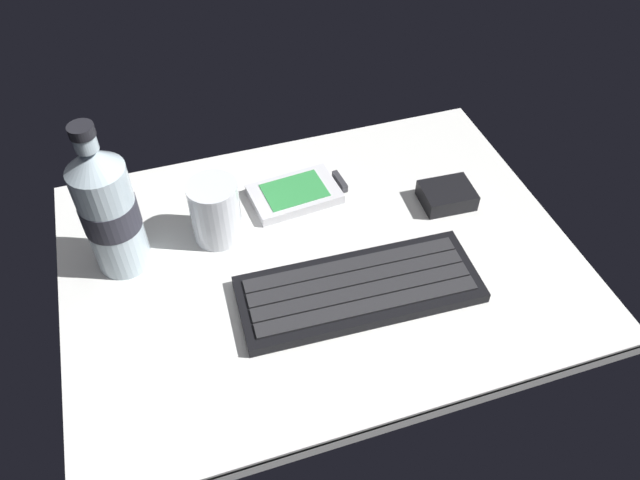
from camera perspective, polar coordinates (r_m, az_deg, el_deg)
ground_plane at (r=79.16cm, az=0.05°, el=-2.10°), size 64.00×48.00×2.80cm
keyboard at (r=74.23cm, az=3.65°, el=-4.53°), size 29.41×12.14×1.70cm
handheld_device at (r=85.98cm, az=-1.94°, el=4.37°), size 13.29×8.72×1.50cm
juice_cup at (r=79.53cm, az=-9.62°, el=2.46°), size 6.40×6.40×8.50cm
water_bottle at (r=75.68cm, az=-18.99°, el=2.71°), size 6.73×6.73×20.80cm
charger_block at (r=86.64cm, az=11.65°, el=4.06°), size 7.28×5.96×2.40cm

